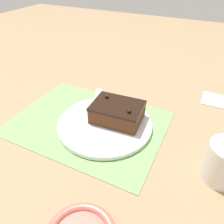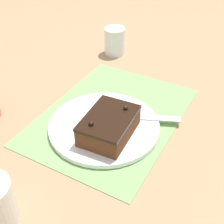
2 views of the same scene
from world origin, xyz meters
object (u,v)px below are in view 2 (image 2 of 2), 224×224
(drinking_glass, at_px, (115,41))
(cake_plate, at_px, (104,126))
(chocolate_cake, at_px, (109,125))
(serving_knife, at_px, (128,115))

(drinking_glass, bearing_deg, cake_plate, 24.96)
(chocolate_cake, bearing_deg, cake_plate, -132.28)
(serving_knife, relative_size, drinking_glass, 2.04)
(cake_plate, distance_m, chocolate_cake, 0.05)
(cake_plate, height_order, drinking_glass, drinking_glass)
(cake_plate, distance_m, serving_knife, 0.07)
(serving_knife, bearing_deg, drinking_glass, -169.40)
(serving_knife, distance_m, drinking_glass, 0.39)
(chocolate_cake, relative_size, drinking_glass, 1.64)
(chocolate_cake, distance_m, serving_knife, 0.09)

